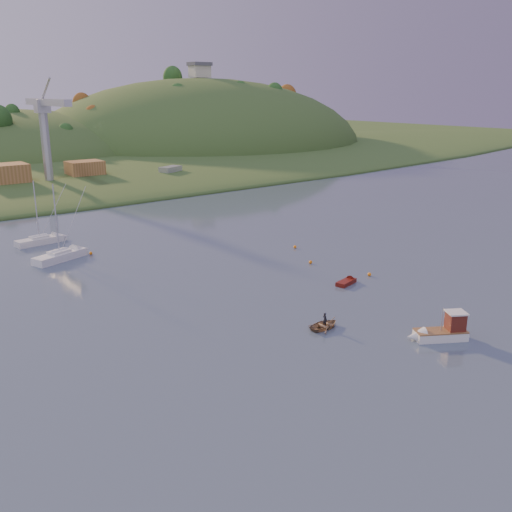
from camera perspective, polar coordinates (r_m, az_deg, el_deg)
ground at (r=56.97m, az=20.16°, el=-10.34°), size 500.00×500.00×0.00m
hill_right at (r=262.42m, az=-5.45°, el=10.76°), size 150.00×130.00×60.00m
hilltop_house at (r=261.42m, az=-5.66°, el=18.06°), size 9.00×7.00×6.45m
wharf at (r=157.73m, az=-19.08°, el=6.81°), size 42.00×16.00×2.40m
shed_west at (r=154.61m, az=-23.90°, el=7.50°), size 11.00×8.00×4.80m
shed_east at (r=161.83m, az=-16.73°, el=8.38°), size 9.00×7.00×4.00m
dock_crane at (r=151.82m, az=-20.28°, el=12.45°), size 3.20×28.00×20.30m
fishing_boat at (r=61.42m, az=17.65°, el=-7.23°), size 6.31×4.78×3.95m
sailboat_near at (r=101.20m, az=-20.83°, el=1.51°), size 7.81×3.10×10.56m
sailboat_far at (r=90.38m, az=-19.04°, el=0.05°), size 8.66×5.19×11.53m
canoe at (r=61.90m, az=6.88°, el=-6.85°), size 3.77×2.76×0.76m
paddler at (r=61.76m, az=6.89°, el=-6.53°), size 0.38×0.56×1.51m
red_tender at (r=76.55m, az=9.28°, el=-2.47°), size 4.06×2.20×1.31m
work_vessel at (r=164.88m, az=-8.52°, el=7.96°), size 16.45×10.99×3.99m
buoy_0 at (r=79.84m, az=11.27°, el=-1.81°), size 0.50×0.50×0.50m
buoy_1 at (r=92.31m, az=3.91°, el=0.93°), size 0.50×0.50×0.50m
buoy_3 at (r=92.13m, az=-16.19°, el=0.28°), size 0.50×0.50×0.50m
buoy_4 at (r=84.27m, az=5.47°, el=-0.60°), size 0.50×0.50×0.50m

